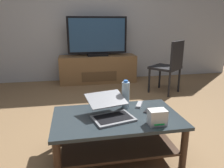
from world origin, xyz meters
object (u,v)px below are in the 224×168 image
at_px(laptop, 110,110).
at_px(cell_phone, 149,110).
at_px(tv_remote, 139,105).
at_px(water_bottle_near, 126,95).
at_px(coffee_table, 117,129).
at_px(television, 97,37).
at_px(dining_chair, 170,64).
at_px(router_box, 157,117).
at_px(media_cabinet, 98,69).

height_order(laptop, cell_phone, laptop).
bearing_deg(tv_remote, water_bottle_near, -143.12).
relative_size(coffee_table, television, 0.95).
height_order(water_bottle_near, cell_phone, water_bottle_near).
distance_m(dining_chair, water_bottle_near, 1.85).
bearing_deg(laptop, dining_chair, 51.00).
relative_size(coffee_table, dining_chair, 1.23).
bearing_deg(laptop, router_box, -31.73).
distance_m(coffee_table, dining_chair, 2.08).
bearing_deg(dining_chair, television, 139.67).
relative_size(television, router_box, 8.27).
xyz_separation_m(media_cabinet, laptop, (-0.21, -2.60, 0.19)).
height_order(television, tv_remote, television).
relative_size(dining_chair, cell_phone, 6.50).
bearing_deg(media_cabinet, laptop, -94.58).
height_order(router_box, cell_phone, router_box).
bearing_deg(router_box, television, 92.82).
distance_m(laptop, cell_phone, 0.39).
xyz_separation_m(router_box, tv_remote, (-0.02, 0.42, -0.05)).
bearing_deg(tv_remote, router_box, -61.24).
bearing_deg(dining_chair, water_bottle_near, -128.07).
bearing_deg(media_cabinet, water_bottle_near, -90.67).
relative_size(media_cabinet, router_box, 10.85).
xyz_separation_m(laptop, tv_remote, (0.33, 0.20, -0.05)).
bearing_deg(water_bottle_near, laptop, -135.90).
distance_m(coffee_table, cell_phone, 0.35).
height_order(media_cabinet, dining_chair, dining_chair).
distance_m(television, dining_chair, 1.52).
bearing_deg(router_box, coffee_table, 143.11).
distance_m(water_bottle_near, tv_remote, 0.19).
bearing_deg(media_cabinet, coffee_table, -93.28).
height_order(cell_phone, tv_remote, tv_remote).
bearing_deg(cell_phone, router_box, -59.61).
bearing_deg(media_cabinet, tv_remote, -87.12).
relative_size(media_cabinet, laptop, 3.35).
relative_size(router_box, cell_phone, 1.02).
distance_m(coffee_table, media_cabinet, 2.60).
bearing_deg(television, laptop, -94.62).
xyz_separation_m(media_cabinet, dining_chair, (1.11, -0.97, 0.24)).
height_order(coffee_table, laptop, laptop).
relative_size(dining_chair, router_box, 6.40).
height_order(router_box, water_bottle_near, water_bottle_near).
xyz_separation_m(television, dining_chair, (1.11, -0.95, -0.41)).
height_order(dining_chair, tv_remote, dining_chair).
height_order(television, cell_phone, television).
bearing_deg(media_cabinet, dining_chair, -40.97).
height_order(media_cabinet, tv_remote, media_cabinet).
distance_m(television, water_bottle_near, 2.43).
bearing_deg(laptop, water_bottle_near, 44.10).
distance_m(television, laptop, 2.63).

